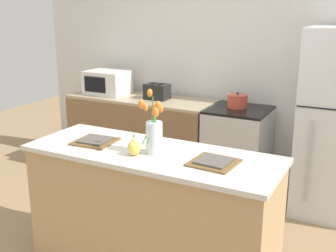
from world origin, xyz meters
TOP-DOWN VIEW (x-y plane):
  - back_wall at (0.00, 2.00)m, footprint 5.20×0.08m
  - kitchen_island at (0.00, 0.00)m, footprint 1.80×0.66m
  - back_counter at (-1.06, 1.60)m, footprint 1.68×0.60m
  - stove_range at (0.10, 1.60)m, footprint 0.60×0.61m
  - flower_vase at (0.04, -0.02)m, footprint 0.14×0.16m
  - pear_figurine at (-0.06, -0.12)m, footprint 0.09×0.09m
  - plate_setting_left at (-0.47, -0.01)m, footprint 0.30×0.30m
  - plate_setting_right at (0.47, -0.01)m, footprint 0.30×0.30m
  - toaster at (-0.85, 1.61)m, footprint 0.28×0.18m
  - cooking_pot at (0.06, 1.65)m, footprint 0.21×0.21m
  - microwave at (-1.51, 1.60)m, footprint 0.48×0.37m

SIDE VIEW (x-z plane):
  - stove_range at x=0.10m, z-range 0.00..0.91m
  - back_counter at x=-1.06m, z-range 0.00..0.91m
  - kitchen_island at x=0.00m, z-range 0.00..0.94m
  - plate_setting_left at x=-0.47m, z-range 0.94..0.96m
  - plate_setting_right at x=0.47m, z-range 0.94..0.96m
  - cooking_pot at x=0.06m, z-range 0.90..1.06m
  - pear_figurine at x=-0.06m, z-range 0.93..1.07m
  - toaster at x=-0.85m, z-range 0.91..1.09m
  - microwave at x=-1.51m, z-range 0.91..1.18m
  - flower_vase at x=0.04m, z-range 0.88..1.32m
  - back_wall at x=0.00m, z-range 0.00..2.70m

